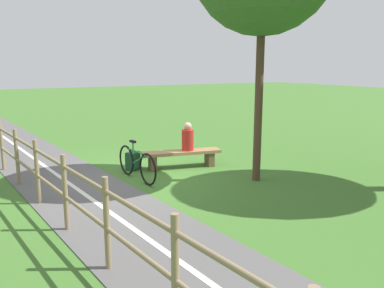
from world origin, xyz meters
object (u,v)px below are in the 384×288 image
object	(u,v)px
backpack	(133,161)
person_seated	(188,138)
bicycle	(137,164)
bench	(182,156)

from	to	relation	value
backpack	person_seated	bearing A→B (deg)	160.91
person_seated	backpack	size ratio (longest dim) A/B	1.60
bicycle	person_seated	bearing A→B (deg)	98.70
bench	bicycle	xyz separation A→B (m)	(1.42, 0.46, 0.06)
bench	backpack	world-z (taller)	backpack
bicycle	backpack	xyz separation A→B (m)	(-0.25, -0.88, -0.16)
person_seated	bench	bearing A→B (deg)	0.00
person_seated	bicycle	world-z (taller)	person_seated
bench	bicycle	distance (m)	1.50
person_seated	backpack	world-z (taller)	person_seated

